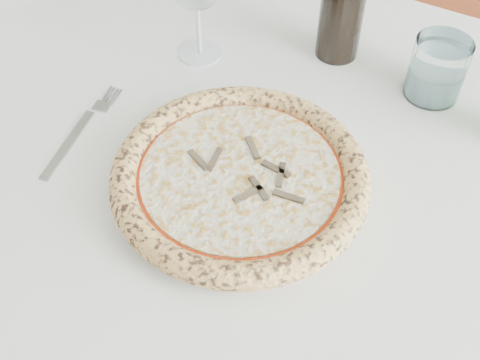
{
  "coord_description": "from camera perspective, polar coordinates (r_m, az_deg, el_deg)",
  "views": [
    {
      "loc": [
        0.18,
        -0.26,
        1.35
      ],
      "look_at": [
        -0.03,
        0.2,
        0.78
      ],
      "focal_mm": 45.0,
      "sensor_mm": 36.0,
      "label": 1
    }
  ],
  "objects": [
    {
      "name": "pizza",
      "position": [
        0.75,
        -0.0,
        0.32
      ],
      "size": [
        0.33,
        0.33,
        0.03
      ],
      "color": "#DFAB7A",
      "rests_on": "plate"
    },
    {
      "name": "tumbler",
      "position": [
        0.93,
        18.13,
        9.69
      ],
      "size": [
        0.08,
        0.08,
        0.09
      ],
      "color": "white",
      "rests_on": "dining_table"
    },
    {
      "name": "plate",
      "position": [
        0.77,
        -0.0,
        -0.55
      ],
      "size": [
        0.3,
        0.3,
        0.02
      ],
      "color": "white",
      "rests_on": "dining_table"
    },
    {
      "name": "dining_table",
      "position": [
        0.9,
        2.6,
        -0.06
      ],
      "size": [
        1.55,
        1.0,
        0.76
      ],
      "color": "brown",
      "rests_on": "floor"
    },
    {
      "name": "fork",
      "position": [
        0.87,
        -14.99,
        4.45
      ],
      "size": [
        0.03,
        0.19,
        0.0
      ],
      "color": "#A6A6A6",
      "rests_on": "dining_table"
    },
    {
      "name": "chair_far",
      "position": [
        1.57,
        15.95,
        15.7
      ],
      "size": [
        0.45,
        0.45,
        0.93
      ],
      "color": "brown",
      "rests_on": "floor"
    }
  ]
}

